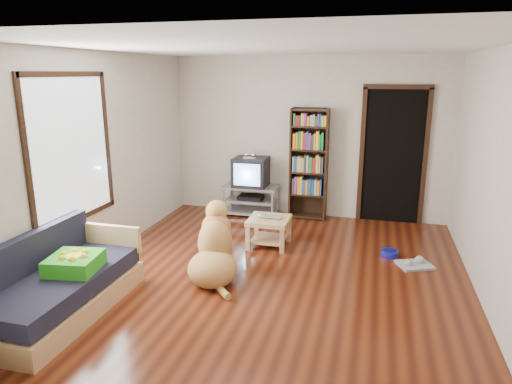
% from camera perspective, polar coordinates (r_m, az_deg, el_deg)
% --- Properties ---
extents(ground, '(5.00, 5.00, 0.00)m').
position_cam_1_polar(ground, '(5.52, 2.17, -10.34)').
color(ground, '#59240F').
rests_on(ground, ground).
extents(ceiling, '(5.00, 5.00, 0.00)m').
position_cam_1_polar(ceiling, '(5.01, 2.47, 17.71)').
color(ceiling, white).
rests_on(ceiling, ground).
extents(wall_back, '(4.50, 0.00, 4.50)m').
position_cam_1_polar(wall_back, '(7.53, 6.51, 6.71)').
color(wall_back, beige).
rests_on(wall_back, ground).
extents(wall_front, '(4.50, 0.00, 4.50)m').
position_cam_1_polar(wall_front, '(2.82, -8.99, -7.09)').
color(wall_front, beige).
rests_on(wall_front, ground).
extents(wall_left, '(0.00, 5.00, 5.00)m').
position_cam_1_polar(wall_left, '(6.00, -19.19, 3.94)').
color(wall_left, beige).
rests_on(wall_left, ground).
extents(wall_right, '(0.00, 5.00, 5.00)m').
position_cam_1_polar(wall_right, '(5.13, 27.67, 1.33)').
color(wall_right, beige).
rests_on(wall_right, ground).
extents(green_cushion, '(0.53, 0.53, 0.16)m').
position_cam_1_polar(green_cushion, '(4.94, -21.75, -8.24)').
color(green_cushion, green).
rests_on(green_cushion, sofa).
extents(laptop, '(0.35, 0.24, 0.03)m').
position_cam_1_polar(laptop, '(6.24, 1.58, -3.25)').
color(laptop, silver).
rests_on(laptop, coffee_table).
extents(dog_bowl, '(0.22, 0.22, 0.08)m').
position_cam_1_polar(dog_bowl, '(6.28, 16.35, -7.37)').
color(dog_bowl, '#151893').
rests_on(dog_bowl, ground).
extents(grey_rag, '(0.50, 0.45, 0.03)m').
position_cam_1_polar(grey_rag, '(6.08, 19.22, -8.61)').
color(grey_rag, '#A9A9A9').
rests_on(grey_rag, ground).
extents(window, '(0.03, 1.46, 1.70)m').
position_cam_1_polar(window, '(5.56, -22.07, 4.98)').
color(window, white).
rests_on(window, wall_left).
extents(doorway, '(1.03, 0.05, 2.19)m').
position_cam_1_polar(doorway, '(7.47, 16.77, 4.70)').
color(doorway, black).
rests_on(doorway, wall_back).
extents(tv_stand, '(0.90, 0.45, 0.50)m').
position_cam_1_polar(tv_stand, '(7.69, -0.64, -0.89)').
color(tv_stand, '#99999E').
rests_on(tv_stand, ground).
extents(crt_tv, '(0.55, 0.52, 0.58)m').
position_cam_1_polar(crt_tv, '(7.59, -0.61, 2.60)').
color(crt_tv, black).
rests_on(crt_tv, tv_stand).
extents(bookshelf, '(0.60, 0.30, 1.80)m').
position_cam_1_polar(bookshelf, '(7.42, 6.64, 4.24)').
color(bookshelf, black).
rests_on(bookshelf, ground).
extents(sofa, '(0.80, 1.80, 0.80)m').
position_cam_1_polar(sofa, '(5.03, -23.37, -10.95)').
color(sofa, tan).
rests_on(sofa, ground).
extents(coffee_table, '(0.55, 0.55, 0.40)m').
position_cam_1_polar(coffee_table, '(6.31, 1.63, -4.32)').
color(coffee_table, tan).
rests_on(coffee_table, ground).
extents(dog, '(0.67, 1.04, 0.90)m').
position_cam_1_polar(dog, '(5.37, -5.22, -7.31)').
color(dog, tan).
rests_on(dog, ground).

